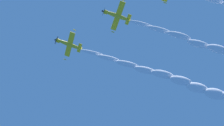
{
  "coord_description": "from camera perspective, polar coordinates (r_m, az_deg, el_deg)",
  "views": [
    {
      "loc": [
        -13.13,
        24.2,
        1.75
      ],
      "look_at": [
        -12.85,
        -8.99,
        77.39
      ],
      "focal_mm": 49.67,
      "sensor_mm": 36.0,
      "label": 1
    }
  ],
  "objects": [
    {
      "name": "airplane_lead",
      "position": [
        84.47,
        -8.06,
        3.46
      ],
      "size": [
        7.67,
        8.25,
        3.7
      ],
      "color": "gold"
    },
    {
      "name": "airplane_left_wingman",
      "position": [
        79.42,
        0.78,
        8.72
      ],
      "size": [
        7.69,
        8.38,
        3.28
      ],
      "color": "gold"
    },
    {
      "name": "smoke_trail_lead",
      "position": [
        86.36,
        14.16,
        -3.83
      ],
      "size": [
        44.88,
        15.43,
        7.67
      ],
      "color": "white"
    }
  ]
}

